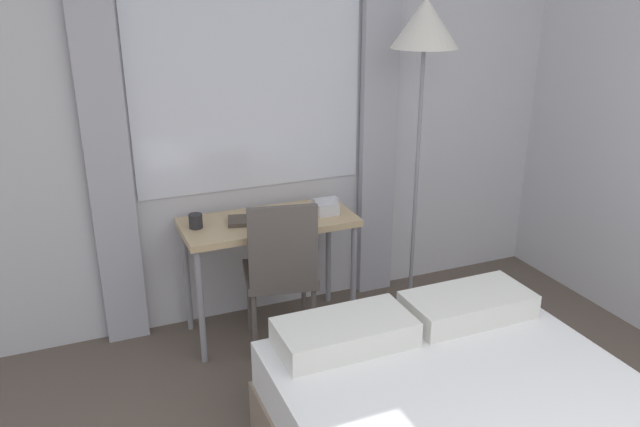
{
  "coord_description": "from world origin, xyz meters",
  "views": [
    {
      "loc": [
        -1.35,
        -0.4,
        2.06
      ],
      "look_at": [
        -0.16,
        2.47,
        0.89
      ],
      "focal_mm": 35.0,
      "sensor_mm": 36.0,
      "label": 1
    }
  ],
  "objects_px": {
    "standing_lamp": "(424,45)",
    "mug": "(196,221)",
    "telephone": "(325,207)",
    "desk": "(269,231)",
    "desk_chair": "(281,267)",
    "book": "(249,220)"
  },
  "relations": [
    {
      "from": "telephone",
      "to": "book",
      "type": "bearing_deg",
      "value": 176.36
    },
    {
      "from": "standing_lamp",
      "to": "telephone",
      "type": "height_order",
      "value": "standing_lamp"
    },
    {
      "from": "desk_chair",
      "to": "book",
      "type": "height_order",
      "value": "desk_chair"
    },
    {
      "from": "book",
      "to": "mug",
      "type": "relative_size",
      "value": 3.34
    },
    {
      "from": "desk",
      "to": "book",
      "type": "bearing_deg",
      "value": -176.54
    },
    {
      "from": "book",
      "to": "mug",
      "type": "height_order",
      "value": "mug"
    },
    {
      "from": "desk",
      "to": "telephone",
      "type": "bearing_deg",
      "value": -6.07
    },
    {
      "from": "desk_chair",
      "to": "telephone",
      "type": "relative_size",
      "value": 6.24
    },
    {
      "from": "desk",
      "to": "telephone",
      "type": "xyz_separation_m",
      "value": [
        0.35,
        -0.04,
        0.12
      ]
    },
    {
      "from": "desk_chair",
      "to": "desk",
      "type": "bearing_deg",
      "value": 99.54
    },
    {
      "from": "standing_lamp",
      "to": "mug",
      "type": "relative_size",
      "value": 23.88
    },
    {
      "from": "desk",
      "to": "standing_lamp",
      "type": "xyz_separation_m",
      "value": [
        0.92,
        -0.13,
        1.05
      ]
    },
    {
      "from": "desk",
      "to": "book",
      "type": "relative_size",
      "value": 3.71
    },
    {
      "from": "desk_chair",
      "to": "standing_lamp",
      "type": "height_order",
      "value": "standing_lamp"
    },
    {
      "from": "standing_lamp",
      "to": "mug",
      "type": "bearing_deg",
      "value": 173.43
    },
    {
      "from": "standing_lamp",
      "to": "mug",
      "type": "height_order",
      "value": "standing_lamp"
    },
    {
      "from": "desk_chair",
      "to": "telephone",
      "type": "xyz_separation_m",
      "value": [
        0.36,
        0.19,
        0.25
      ]
    },
    {
      "from": "standing_lamp",
      "to": "telephone",
      "type": "bearing_deg",
      "value": 170.79
    },
    {
      "from": "standing_lamp",
      "to": "telephone",
      "type": "relative_size",
      "value": 13.17
    },
    {
      "from": "mug",
      "to": "desk",
      "type": "bearing_deg",
      "value": -3.4
    },
    {
      "from": "book",
      "to": "desk",
      "type": "bearing_deg",
      "value": 3.46
    },
    {
      "from": "desk_chair",
      "to": "mug",
      "type": "relative_size",
      "value": 11.31
    }
  ]
}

